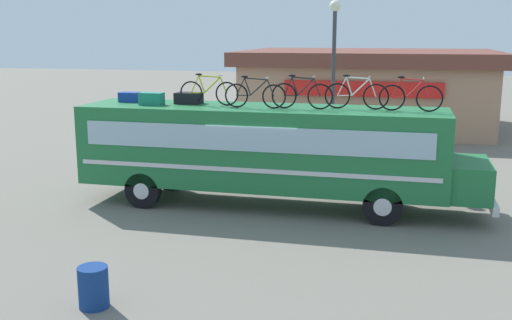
{
  "coord_description": "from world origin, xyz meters",
  "views": [
    {
      "loc": [
        3.95,
        -16.55,
        4.91
      ],
      "look_at": [
        -0.14,
        0.0,
        1.34
      ],
      "focal_mm": 42.55,
      "sensor_mm": 36.0,
      "label": 1
    }
  ],
  "objects_px": {
    "luggage_bag_2": "(152,99)",
    "luggage_bag_1": "(130,97)",
    "luggage_bag_3": "(189,98)",
    "rooftop_bicycle_2": "(255,95)",
    "rooftop_bicycle_4": "(356,95)",
    "street_lamp": "(334,63)",
    "rooftop_bicycle_1": "(209,92)",
    "rooftop_bicycle_5": "(410,97)",
    "trash_bin": "(93,287)",
    "bus": "(268,148)",
    "rooftop_bicycle_3": "(302,95)"
  },
  "relations": [
    {
      "from": "rooftop_bicycle_2",
      "to": "street_lamp",
      "type": "distance_m",
      "value": 5.43
    },
    {
      "from": "rooftop_bicycle_1",
      "to": "street_lamp",
      "type": "distance_m",
      "value": 5.69
    },
    {
      "from": "bus",
      "to": "rooftop_bicycle_2",
      "type": "xyz_separation_m",
      "value": [
        -0.32,
        -0.3,
        1.55
      ]
    },
    {
      "from": "bus",
      "to": "trash_bin",
      "type": "xyz_separation_m",
      "value": [
        -1.62,
        -7.25,
        -1.31
      ]
    },
    {
      "from": "luggage_bag_1",
      "to": "luggage_bag_3",
      "type": "bearing_deg",
      "value": 0.34
    },
    {
      "from": "rooftop_bicycle_2",
      "to": "bus",
      "type": "bearing_deg",
      "value": 43.35
    },
    {
      "from": "rooftop_bicycle_1",
      "to": "rooftop_bicycle_5",
      "type": "distance_m",
      "value": 5.63
    },
    {
      "from": "bus",
      "to": "trash_bin",
      "type": "height_order",
      "value": "bus"
    },
    {
      "from": "luggage_bag_3",
      "to": "trash_bin",
      "type": "bearing_deg",
      "value": -83.49
    },
    {
      "from": "rooftop_bicycle_5",
      "to": "bus",
      "type": "bearing_deg",
      "value": -179.77
    },
    {
      "from": "bus",
      "to": "rooftop_bicycle_3",
      "type": "xyz_separation_m",
      "value": [
        0.97,
        -0.17,
        1.56
      ]
    },
    {
      "from": "luggage_bag_2",
      "to": "luggage_bag_1",
      "type": "bearing_deg",
      "value": 149.3
    },
    {
      "from": "rooftop_bicycle_5",
      "to": "trash_bin",
      "type": "distance_m",
      "value": 9.54
    },
    {
      "from": "rooftop_bicycle_4",
      "to": "street_lamp",
      "type": "xyz_separation_m",
      "value": [
        -1.19,
        4.71,
        0.62
      ]
    },
    {
      "from": "rooftop_bicycle_1",
      "to": "trash_bin",
      "type": "distance_m",
      "value": 7.86
    },
    {
      "from": "rooftop_bicycle_4",
      "to": "street_lamp",
      "type": "bearing_deg",
      "value": 104.17
    },
    {
      "from": "bus",
      "to": "luggage_bag_1",
      "type": "distance_m",
      "value": 4.57
    },
    {
      "from": "rooftop_bicycle_2",
      "to": "street_lamp",
      "type": "bearing_deg",
      "value": 73.29
    },
    {
      "from": "bus",
      "to": "street_lamp",
      "type": "bearing_deg",
      "value": 75.8
    },
    {
      "from": "luggage_bag_3",
      "to": "rooftop_bicycle_2",
      "type": "relative_size",
      "value": 0.43
    },
    {
      "from": "luggage_bag_2",
      "to": "rooftop_bicycle_5",
      "type": "bearing_deg",
      "value": 2.28
    },
    {
      "from": "rooftop_bicycle_5",
      "to": "rooftop_bicycle_3",
      "type": "bearing_deg",
      "value": -176.24
    },
    {
      "from": "luggage_bag_1",
      "to": "rooftop_bicycle_3",
      "type": "xyz_separation_m",
      "value": [
        5.34,
        -0.47,
        0.24
      ]
    },
    {
      "from": "rooftop_bicycle_2",
      "to": "luggage_bag_1",
      "type": "bearing_deg",
      "value": 171.59
    },
    {
      "from": "bus",
      "to": "rooftop_bicycle_5",
      "type": "xyz_separation_m",
      "value": [
        3.85,
        0.02,
        1.56
      ]
    },
    {
      "from": "rooftop_bicycle_3",
      "to": "trash_bin",
      "type": "relative_size",
      "value": 2.21
    },
    {
      "from": "luggage_bag_2",
      "to": "rooftop_bicycle_2",
      "type": "bearing_deg",
      "value": -0.52
    },
    {
      "from": "bus",
      "to": "street_lamp",
      "type": "relative_size",
      "value": 1.92
    },
    {
      "from": "bus",
      "to": "luggage_bag_2",
      "type": "distance_m",
      "value": 3.68
    },
    {
      "from": "rooftop_bicycle_3",
      "to": "luggage_bag_3",
      "type": "bearing_deg",
      "value": 172.04
    },
    {
      "from": "rooftop_bicycle_5",
      "to": "trash_bin",
      "type": "height_order",
      "value": "rooftop_bicycle_5"
    },
    {
      "from": "luggage_bag_1",
      "to": "luggage_bag_2",
      "type": "height_order",
      "value": "luggage_bag_2"
    },
    {
      "from": "bus",
      "to": "rooftop_bicycle_2",
      "type": "distance_m",
      "value": 1.61
    },
    {
      "from": "rooftop_bicycle_3",
      "to": "rooftop_bicycle_2",
      "type": "bearing_deg",
      "value": -174.36
    },
    {
      "from": "bus",
      "to": "rooftop_bicycle_1",
      "type": "xyz_separation_m",
      "value": [
        -1.78,
        0.07,
        1.55
      ]
    },
    {
      "from": "luggage_bag_3",
      "to": "rooftop_bicycle_5",
      "type": "relative_size",
      "value": 0.45
    },
    {
      "from": "rooftop_bicycle_5",
      "to": "street_lamp",
      "type": "xyz_separation_m",
      "value": [
        -2.62,
        4.85,
        0.62
      ]
    },
    {
      "from": "rooftop_bicycle_2",
      "to": "rooftop_bicycle_3",
      "type": "height_order",
      "value": "rooftop_bicycle_3"
    },
    {
      "from": "luggage_bag_3",
      "to": "rooftop_bicycle_3",
      "type": "xyz_separation_m",
      "value": [
        3.45,
        -0.48,
        0.23
      ]
    },
    {
      "from": "luggage_bag_3",
      "to": "rooftop_bicycle_4",
      "type": "distance_m",
      "value": 4.91
    },
    {
      "from": "rooftop_bicycle_4",
      "to": "luggage_bag_1",
      "type": "bearing_deg",
      "value": 178.74
    },
    {
      "from": "bus",
      "to": "trash_bin",
      "type": "bearing_deg",
      "value": -102.59
    },
    {
      "from": "luggage_bag_3",
      "to": "rooftop_bicycle_2",
      "type": "distance_m",
      "value": 2.26
    },
    {
      "from": "rooftop_bicycle_3",
      "to": "rooftop_bicycle_5",
      "type": "bearing_deg",
      "value": 3.76
    },
    {
      "from": "rooftop_bicycle_5",
      "to": "street_lamp",
      "type": "height_order",
      "value": "street_lamp"
    },
    {
      "from": "bus",
      "to": "rooftop_bicycle_1",
      "type": "bearing_deg",
      "value": 177.76
    },
    {
      "from": "rooftop_bicycle_3",
      "to": "rooftop_bicycle_5",
      "type": "distance_m",
      "value": 2.89
    },
    {
      "from": "rooftop_bicycle_2",
      "to": "rooftop_bicycle_4",
      "type": "xyz_separation_m",
      "value": [
        2.74,
        0.45,
        0.02
      ]
    },
    {
      "from": "luggage_bag_2",
      "to": "trash_bin",
      "type": "relative_size",
      "value": 0.88
    },
    {
      "from": "street_lamp",
      "to": "bus",
      "type": "bearing_deg",
      "value": -104.2
    }
  ]
}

